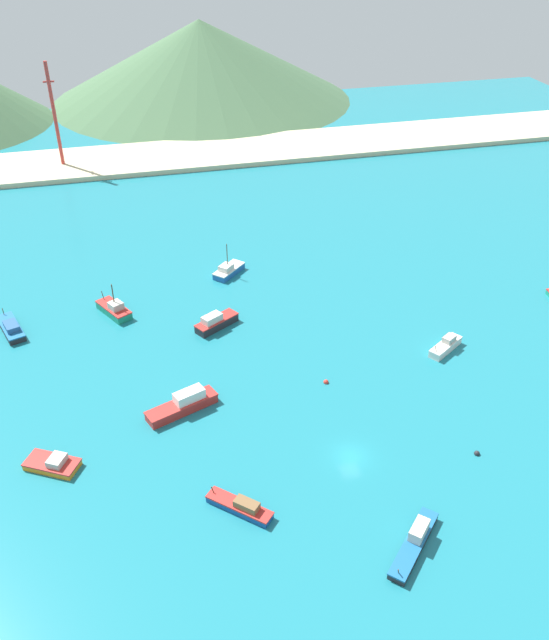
{
  "coord_description": "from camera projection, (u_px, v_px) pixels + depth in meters",
  "views": [
    {
      "loc": [
        -24.33,
        -57.37,
        61.25
      ],
      "look_at": [
        -2.5,
        30.14,
        1.96
      ],
      "focal_mm": 37.67,
      "sensor_mm": 36.0,
      "label": 1
    }
  ],
  "objects": [
    {
      "name": "fishing_boat_9",
      "position": [
        184.0,
        404.0,
        91.99
      ],
      "size": [
        10.49,
        6.14,
        2.86
      ],
      "color": "red",
      "rests_on": "ground"
    },
    {
      "name": "buoy_0",
      "position": [
        477.0,
        453.0,
        85.38
      ],
      "size": [
        0.74,
        0.74,
        0.74
      ],
      "color": "#232328",
      "rests_on": "ground"
    },
    {
      "name": "hill_central",
      "position": [
        201.0,
        60.0,
        217.02
      ],
      "size": [
        97.96,
        97.96,
        24.74
      ],
      "color": "#476B47",
      "rests_on": "ground"
    },
    {
      "name": "fishing_boat_10",
      "position": [
        53.0,
        464.0,
        83.23
      ],
      "size": [
        7.36,
        6.05,
        1.82
      ],
      "color": "orange",
      "rests_on": "ground"
    },
    {
      "name": "fishing_boat_11",
      "position": [
        415.0,
        542.0,
        73.25
      ],
      "size": [
        8.74,
        8.77,
        2.31
      ],
      "color": "#232328",
      "rests_on": "ground"
    },
    {
      "name": "ground",
      "position": [
        290.0,
        330.0,
        109.54
      ],
      "size": [
        260.0,
        280.0,
        0.5
      ],
      "color": "teal"
    },
    {
      "name": "buoy_1",
      "position": [
        326.0,
        382.0,
        97.52
      ],
      "size": [
        0.75,
        0.75,
        0.75
      ],
      "color": "red",
      "rests_on": "ground"
    },
    {
      "name": "fishing_boat_12",
      "position": [
        241.0,
        506.0,
        77.45
      ],
      "size": [
        7.33,
        7.06,
        1.89
      ],
      "color": "#14478C",
      "rests_on": "ground"
    },
    {
      "name": "fishing_boat_1",
      "position": [
        114.0,
        309.0,
        112.53
      ],
      "size": [
        5.94,
        7.78,
        5.91
      ],
      "color": "#198466",
      "rests_on": "ground"
    },
    {
      "name": "fishing_boat_3",
      "position": [
        446.0,
        346.0,
        103.95
      ],
      "size": [
        6.79,
        5.34,
        2.6
      ],
      "color": "silver",
      "rests_on": "ground"
    },
    {
      "name": "fishing_boat_5",
      "position": [
        11.0,
        328.0,
        108.2
      ],
      "size": [
        5.26,
        8.95,
        2.26
      ],
      "color": "#232328",
      "rests_on": "ground"
    },
    {
      "name": "radio_tower",
      "position": [
        55.0,
        116.0,
        162.85
      ],
      "size": [
        2.6,
        2.08,
        26.02
      ],
      "color": "#B7332D",
      "rests_on": "ground"
    },
    {
      "name": "fishing_boat_13",
      "position": [
        216.0,
        322.0,
        109.12
      ],
      "size": [
        7.77,
        5.97,
        2.66
      ],
      "color": "#232328",
      "rests_on": "ground"
    },
    {
      "name": "fishing_boat_7",
      "position": [
        228.0,
        270.0,
        123.96
      ],
      "size": [
        6.77,
        6.72,
        6.35
      ],
      "color": "#1E5BA8",
      "rests_on": "ground"
    },
    {
      "name": "beach_strip",
      "position": [
        207.0,
        153.0,
        177.76
      ],
      "size": [
        247.0,
        22.72,
        1.2
      ],
      "primitive_type": "cube",
      "color": "beige",
      "rests_on": "ground"
    }
  ]
}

